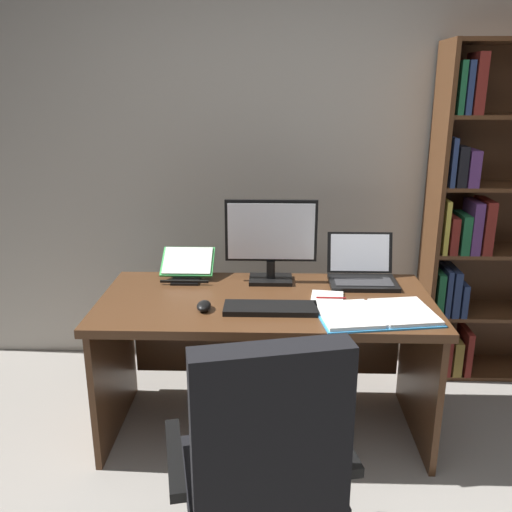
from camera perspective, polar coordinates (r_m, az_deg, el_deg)
name	(u,v)px	position (r m, az deg, el deg)	size (l,w,h in m)	color
wall_back	(302,159)	(3.33, 4.80, 10.09)	(4.80, 0.12, 2.53)	#B2ADA3
desk	(266,329)	(2.74, 1.03, -7.66)	(1.58, 0.75, 0.71)	#4C2D19
bookshelf	(490,226)	(3.40, 23.24, 2.94)	(0.90, 0.31, 1.92)	#4C2D19
office_chair	(263,487)	(1.95, 0.74, -22.99)	(0.68, 0.60, 0.98)	black
monitor	(271,241)	(2.76, 1.57, 1.56)	(0.47, 0.16, 0.43)	black
laptop	(362,272)	(2.86, 10.99, -1.69)	(0.34, 0.29, 0.23)	black
keyboard	(270,308)	(2.46, 1.51, -5.48)	(0.42, 0.15, 0.02)	black
computer_mouse	(204,306)	(2.48, -5.47, -5.21)	(0.06, 0.10, 0.04)	black
reading_stand_with_book	(187,265)	(2.88, -7.19, -0.95)	(0.27, 0.24, 0.14)	black
open_binder	(376,314)	(2.46, 12.44, -5.93)	(0.55, 0.39, 0.02)	#2D84C6
notepad	(327,299)	(2.60, 7.42, -4.52)	(0.15, 0.21, 0.01)	silver
pen	(331,298)	(2.60, 7.86, -4.33)	(0.01, 0.01, 0.14)	maroon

